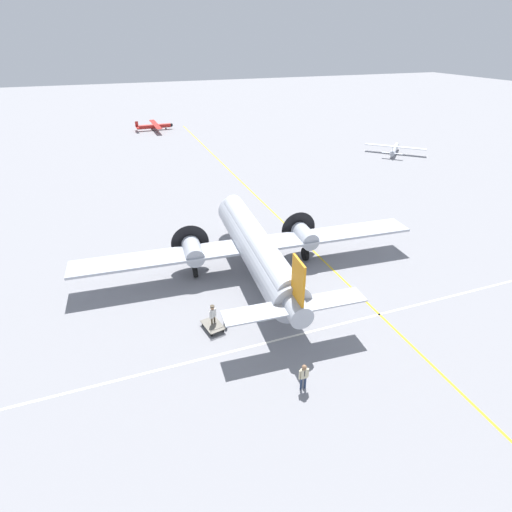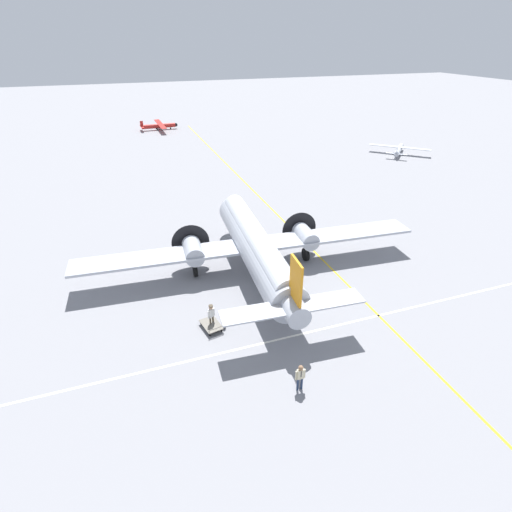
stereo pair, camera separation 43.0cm
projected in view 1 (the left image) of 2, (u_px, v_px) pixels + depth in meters
The scene contains 10 objects.
ground_plane at pixel (256, 275), 31.50m from camera, with size 300.00×300.00×0.00m, color gray.
apron_line_eastwest at pixel (324, 261), 33.33m from camera, with size 120.00×0.16×0.01m.
apron_line_northsouth at pixel (298, 335), 25.20m from camera, with size 0.16×120.00×0.01m.
airliner_main at pixel (254, 244), 30.62m from camera, with size 18.24×27.28×5.87m.
crew_foreground at pixel (304, 375), 20.89m from camera, with size 0.27×0.57×1.68m.
passenger_boarding at pixel (213, 314), 25.39m from camera, with size 0.38×0.51×1.67m.
suitcase_near_door at pixel (225, 323), 25.77m from camera, with size 0.44×0.13×0.60m.
baggage_cart at pixel (213, 325), 25.59m from camera, with size 1.78×1.34×0.56m.
light_aircraft_distant at pixel (155, 126), 78.62m from camera, with size 9.82×7.26×1.91m.
light_aircraft_taxiing at pixel (395, 149), 63.12m from camera, with size 7.26×7.45×1.84m.
Camera 1 is at (-25.14, 9.27, 16.62)m, focal length 28.00 mm.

